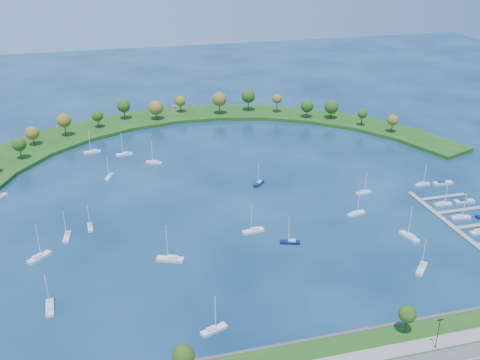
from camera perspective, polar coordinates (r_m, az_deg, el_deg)
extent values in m
plane|color=#082046|center=(251.37, -0.81, -1.41)|extent=(700.00, 700.00, 0.00)
cube|color=#474442|center=(168.78, 8.07, -15.92)|extent=(420.00, 1.20, 1.80)
sphere|color=#1F4210|center=(152.24, -5.82, -17.52)|extent=(6.00, 6.00, 6.00)
cylinder|color=#382314|center=(173.39, 16.62, -14.11)|extent=(0.56, 0.56, 5.60)
sphere|color=#1F4210|center=(171.09, 16.78, -13.09)|extent=(5.20, 5.20, 5.20)
cylinder|color=black|center=(169.39, 19.61, -14.68)|extent=(0.24, 0.24, 10.00)
cube|color=#1E4913|center=(308.11, -23.07, 1.77)|extent=(54.07, 56.09, 2.00)
cube|color=#1E4913|center=(326.68, -19.04, 3.64)|extent=(55.20, 54.07, 2.00)
cube|color=#1E4913|center=(341.58, -14.64, 5.09)|extent=(53.65, 48.47, 2.00)
cube|color=#1E4913|center=(352.45, -9.97, 6.12)|extent=(49.62, 39.75, 2.00)
cube|color=#1E4913|center=(359.06, -5.13, 6.73)|extent=(44.32, 29.96, 2.00)
cube|color=#1E4913|center=(361.25, -0.21, 6.94)|extent=(49.49, 38.05, 2.00)
cube|color=#1E4913|center=(358.99, 4.71, 6.75)|extent=(51.13, 44.12, 2.00)
cube|color=#1E4913|center=(352.33, 9.54, 6.14)|extent=(49.19, 47.96, 2.00)
cube|color=#1E4913|center=(341.40, 14.21, 5.13)|extent=(43.90, 49.49, 2.00)
cube|color=#1E4913|center=(326.45, 18.62, 3.69)|extent=(35.67, 48.74, 2.00)
cylinder|color=#382314|center=(303.71, -21.57, 2.58)|extent=(0.56, 0.56, 6.62)
sphere|color=#1F4210|center=(302.13, -21.70, 3.41)|extent=(6.96, 6.96, 6.96)
cylinder|color=#382314|center=(321.37, -20.41, 3.82)|extent=(0.56, 0.56, 5.52)
sphere|color=brown|center=(320.02, -20.52, 4.53)|extent=(7.37, 7.37, 7.37)
cylinder|color=#382314|center=(329.48, -17.48, 4.95)|extent=(0.56, 0.56, 7.89)
sphere|color=brown|center=(327.78, -17.60, 5.86)|extent=(7.92, 7.92, 7.92)
cylinder|color=#382314|center=(339.06, -14.33, 5.69)|extent=(0.56, 0.56, 5.97)
sphere|color=#1F4210|center=(337.76, -14.40, 6.38)|extent=(6.57, 6.57, 6.57)
cylinder|color=#382314|center=(350.98, -11.77, 6.66)|extent=(0.56, 0.56, 6.88)
sphere|color=#1F4210|center=(349.53, -11.84, 7.44)|extent=(7.79, 7.79, 7.79)
cylinder|color=#382314|center=(347.06, -8.57, 6.60)|extent=(0.56, 0.56, 5.77)
sphere|color=brown|center=(345.69, -8.62, 7.33)|extent=(8.76, 8.76, 8.76)
cylinder|color=#382314|center=(359.19, -6.10, 7.38)|extent=(0.56, 0.56, 6.10)
sphere|color=brown|center=(357.93, -6.13, 8.05)|extent=(6.76, 6.76, 6.76)
cylinder|color=#382314|center=(353.34, -2.11, 7.38)|extent=(0.56, 0.56, 8.09)
sphere|color=brown|center=(351.67, -2.13, 8.29)|extent=(9.06, 9.06, 9.06)
cylinder|color=#382314|center=(359.93, 0.85, 7.71)|extent=(0.56, 0.56, 8.07)
sphere|color=#1F4210|center=(358.31, 0.86, 8.59)|extent=(8.65, 8.65, 8.65)
cylinder|color=#382314|center=(356.83, 3.80, 7.51)|extent=(0.56, 0.56, 8.04)
sphere|color=brown|center=(355.35, 3.83, 8.32)|extent=(6.10, 6.10, 6.10)
cylinder|color=#382314|center=(349.27, 6.85, 6.82)|extent=(0.56, 0.56, 5.89)
sphere|color=#1F4210|center=(347.95, 6.89, 7.53)|extent=(7.71, 7.71, 7.71)
cylinder|color=#382314|center=(349.69, 9.32, 6.68)|extent=(0.56, 0.56, 5.70)
sphere|color=#1F4210|center=(348.36, 9.37, 7.39)|extent=(8.51, 8.51, 8.51)
cylinder|color=#382314|center=(339.59, 12.36, 5.96)|extent=(0.56, 0.56, 6.42)
sphere|color=#1F4210|center=(338.29, 12.42, 6.65)|extent=(5.50, 5.50, 5.50)
cylinder|color=#382314|center=(332.20, 15.31, 5.23)|extent=(0.56, 0.56, 6.30)
sphere|color=brown|center=(330.83, 15.40, 5.95)|extent=(6.46, 6.46, 6.46)
cylinder|color=gray|center=(359.85, -6.82, 7.22)|extent=(2.20, 2.20, 4.22)
cylinder|color=gray|center=(359.19, -6.84, 7.56)|extent=(2.60, 2.60, 0.30)
cube|color=gray|center=(233.80, 22.08, -5.38)|extent=(2.20, 82.00, 0.40)
cube|color=gray|center=(254.34, 21.75, -2.87)|extent=(22.00, 2.00, 0.40)
cube|color=gray|center=(263.77, 20.13, -1.62)|extent=(22.00, 2.00, 0.40)
cylinder|color=#382314|center=(269.80, 22.05, -1.29)|extent=(0.36, 0.36, 1.60)
cube|color=silver|center=(274.62, -13.26, 0.33)|extent=(4.42, 7.58, 0.88)
cube|color=silver|center=(274.96, -13.23, 0.54)|extent=(2.22, 2.90, 0.61)
cylinder|color=silver|center=(272.02, -13.40, 1.32)|extent=(0.32, 0.32, 9.88)
cube|color=silver|center=(226.00, 16.97, -5.58)|extent=(4.58, 9.38, 1.08)
cube|color=silver|center=(225.02, 17.16, -5.48)|extent=(2.46, 3.49, 0.76)
cylinder|color=silver|center=(223.30, 17.05, -4.02)|extent=(0.32, 0.32, 12.20)
cube|color=silver|center=(307.24, -14.91, 2.79)|extent=(8.79, 2.82, 1.04)
cube|color=silver|center=(306.95, -14.77, 2.96)|extent=(3.11, 1.84, 0.73)
cylinder|color=silver|center=(305.02, -15.17, 3.89)|extent=(0.32, 0.32, 11.73)
cube|color=silver|center=(238.05, 11.83, -3.40)|extent=(8.36, 4.14, 0.97)
cube|color=silver|center=(237.19, 11.70, -3.27)|extent=(3.12, 2.22, 0.68)
cylinder|color=silver|center=(235.79, 12.07, -2.09)|extent=(0.32, 0.32, 10.87)
cube|color=silver|center=(189.20, -18.90, -12.29)|extent=(2.81, 8.76, 1.04)
cube|color=silver|center=(187.99, -18.94, -12.23)|extent=(1.83, 3.10, 0.73)
cylinder|color=silver|center=(186.18, -19.17, -10.59)|extent=(0.32, 0.32, 11.69)
cube|color=silver|center=(300.04, -11.79, 2.58)|extent=(8.63, 3.10, 1.01)
cube|color=silver|center=(299.83, -11.65, 2.76)|extent=(3.09, 1.91, 0.71)
cylinder|color=silver|center=(297.76, -12.02, 3.67)|extent=(0.32, 0.32, 11.41)
cube|color=silver|center=(216.15, -19.87, -7.48)|extent=(8.63, 8.17, 1.12)
cube|color=silver|center=(215.23, -20.10, -7.36)|extent=(3.63, 3.54, 0.78)
cylinder|color=silver|center=(213.16, -19.98, -5.83)|extent=(0.32, 0.32, 12.55)
cube|color=#0A1641|center=(213.71, 5.14, -6.37)|extent=(7.97, 4.47, 0.92)
cube|color=silver|center=(213.34, 5.35, -6.19)|extent=(3.03, 2.28, 0.65)
cylinder|color=silver|center=(210.86, 5.03, -5.05)|extent=(0.32, 0.32, 10.38)
cube|color=silver|center=(257.54, 12.56, -1.26)|extent=(7.23, 2.63, 0.85)
cube|color=silver|center=(256.87, 12.44, -1.14)|extent=(2.60, 1.61, 0.59)
cylinder|color=silver|center=(255.67, 12.77, -0.19)|extent=(0.32, 0.32, 9.56)
cube|color=silver|center=(207.50, 18.12, -8.64)|extent=(7.67, 7.92, 1.03)
cube|color=silver|center=(207.77, 18.20, -8.31)|extent=(3.30, 3.35, 0.72)
cylinder|color=silver|center=(203.66, 18.31, -7.23)|extent=(0.32, 0.32, 11.63)
cube|color=silver|center=(203.98, -7.18, -8.07)|extent=(10.15, 6.33, 1.18)
cube|color=silver|center=(203.22, -6.92, -7.85)|extent=(3.92, 3.11, 0.83)
cylinder|color=silver|center=(200.40, -7.51, -6.30)|extent=(0.32, 0.32, 13.29)
cube|color=silver|center=(230.69, -15.11, -4.73)|extent=(2.15, 6.98, 0.83)
cube|color=silver|center=(230.97, -15.13, -4.50)|extent=(1.43, 2.46, 0.58)
cylinder|color=silver|center=(227.83, -15.24, -3.68)|extent=(0.32, 0.32, 9.34)
cube|color=silver|center=(220.14, 1.34, -5.26)|extent=(9.03, 3.72, 1.05)
cube|color=silver|center=(220.03, 1.55, -5.01)|extent=(3.29, 2.15, 0.74)
cylinder|color=silver|center=(216.77, 1.19, -3.81)|extent=(0.32, 0.32, 11.83)
cube|color=silver|center=(286.78, -8.81, 1.78)|extent=(8.39, 5.55, 0.98)
cube|color=silver|center=(286.20, -8.67, 1.92)|extent=(3.28, 2.67, 0.69)
cylinder|color=silver|center=(284.75, -9.02, 2.90)|extent=(0.32, 0.32, 11.06)
cube|color=silver|center=(226.41, -17.31, -5.59)|extent=(3.20, 8.30, 0.97)
cube|color=silver|center=(226.71, -17.31, -5.30)|extent=(1.91, 3.00, 0.68)
cylinder|color=silver|center=(223.05, -17.52, -4.34)|extent=(0.32, 0.32, 10.92)
cube|color=silver|center=(171.35, -2.70, -15.11)|extent=(8.72, 5.01, 1.01)
cube|color=silver|center=(170.47, -2.95, -14.99)|extent=(3.32, 2.53, 0.71)
cylinder|color=silver|center=(167.75, -2.54, -13.41)|extent=(0.32, 0.32, 11.35)
cube|color=#0A1641|center=(260.17, 1.94, -0.38)|extent=(6.72, 6.80, 0.90)
cube|color=silver|center=(260.45, 2.02, -0.16)|extent=(2.88, 2.89, 0.63)
cylinder|color=silver|center=(257.43, 1.89, 0.69)|extent=(0.32, 0.32, 10.09)
cube|color=silver|center=(238.97, 23.39, -4.92)|extent=(8.39, 2.74, 0.99)
cube|color=silver|center=(238.08, 23.27, -4.78)|extent=(2.98, 1.77, 0.70)
cube|color=silver|center=(247.55, 21.69, -3.59)|extent=(8.15, 3.37, 0.95)
cube|color=silver|center=(246.83, 21.55, -3.44)|extent=(2.97, 1.95, 0.66)
cylinder|color=silver|center=(245.33, 22.03, -2.38)|extent=(0.32, 0.32, 10.68)
cube|color=silver|center=(256.45, 20.10, -2.35)|extent=(7.80, 2.80, 0.92)
cube|color=silver|center=(255.76, 19.98, -2.21)|extent=(2.79, 1.73, 0.64)
cylinder|color=silver|center=(254.41, 20.40, -1.20)|extent=(0.32, 0.32, 10.31)
cube|color=silver|center=(262.33, 22.00, -2.03)|extent=(9.05, 3.45, 1.06)
cube|color=navy|center=(261.52, 21.87, -1.87)|extent=(3.26, 2.07, 0.74)
cube|color=silver|center=(272.75, 18.20, -0.45)|extent=(7.25, 2.44, 0.86)
cube|color=silver|center=(272.05, 18.09, -0.33)|extent=(2.58, 1.55, 0.60)
cylinder|color=silver|center=(271.02, 18.44, 0.57)|extent=(0.32, 0.32, 9.63)
cube|color=silver|center=(277.15, 20.08, -0.30)|extent=(9.55, 2.96, 1.14)
cube|color=navy|center=(276.27, 19.94, -0.14)|extent=(3.37, 1.96, 0.80)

